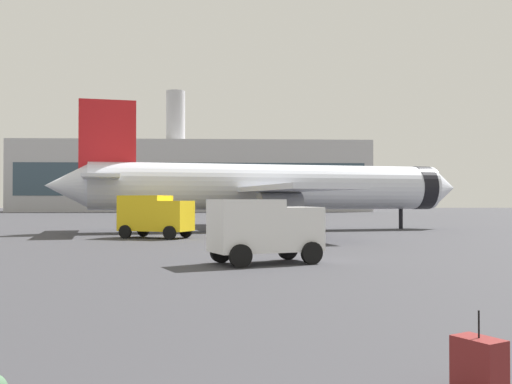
{
  "coord_description": "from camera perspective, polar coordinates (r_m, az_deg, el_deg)",
  "views": [
    {
      "loc": [
        0.07,
        -3.44,
        2.55
      ],
      "look_at": [
        1.46,
        27.68,
        3.0
      ],
      "focal_mm": 41.33,
      "sensor_mm": 36.0,
      "label": 1
    }
  ],
  "objects": [
    {
      "name": "airplane_at_gate",
      "position": [
        49.65,
        1.31,
        0.45
      ],
      "size": [
        35.55,
        32.3,
        10.5
      ],
      "color": "silver",
      "rests_on": "ground"
    },
    {
      "name": "terminal_building",
      "position": [
        138.04,
        -6.12,
        1.52
      ],
      "size": [
        81.01,
        16.13,
        28.11
      ],
      "color": "#B2B2B7",
      "rests_on": "ground"
    },
    {
      "name": "safety_cone_mid",
      "position": [
        42.28,
        -12.38,
        -3.81
      ],
      "size": [
        0.44,
        0.44,
        0.69
      ],
      "color": "#F2590C",
      "rests_on": "ground"
    },
    {
      "name": "service_truck",
      "position": [
        40.58,
        -9.75,
        -2.15
      ],
      "size": [
        5.28,
        3.98,
        2.9
      ],
      "color": "yellow",
      "rests_on": "ground"
    },
    {
      "name": "safety_cone_near",
      "position": [
        55.0,
        4.28,
        -3.16
      ],
      "size": [
        0.44,
        0.44,
        0.64
      ],
      "color": "#F2590C",
      "rests_on": "ground"
    },
    {
      "name": "cargo_van",
      "position": [
        23.82,
        0.8,
        -3.48
      ],
      "size": [
        4.83,
        3.62,
        2.6
      ],
      "color": "white",
      "rests_on": "ground"
    },
    {
      "name": "rolling_suitcase",
      "position": [
        8.58,
        20.78,
        -15.35
      ],
      "size": [
        0.66,
        0.75,
        1.1
      ],
      "color": "maroon",
      "rests_on": "ground"
    }
  ]
}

